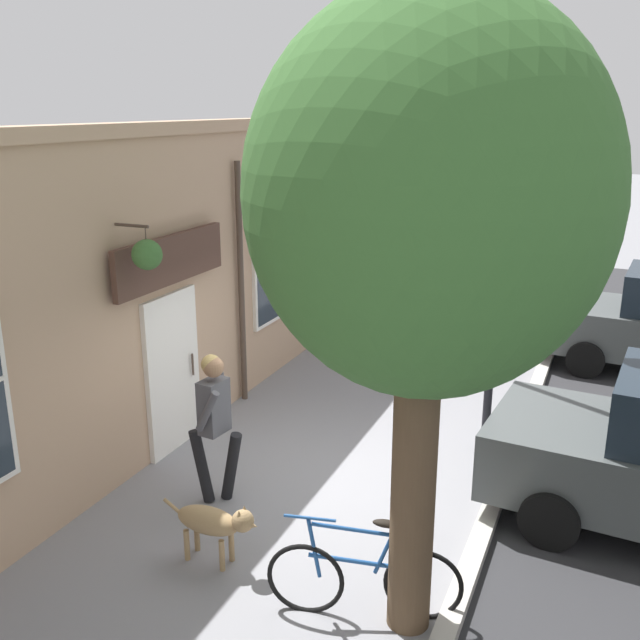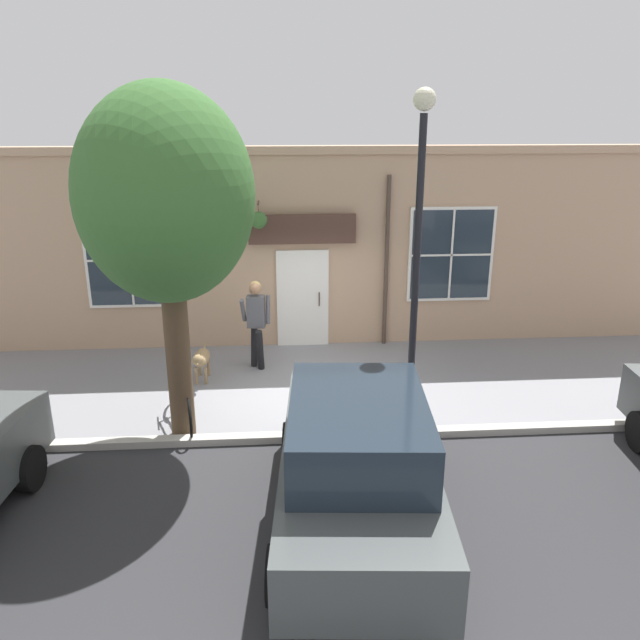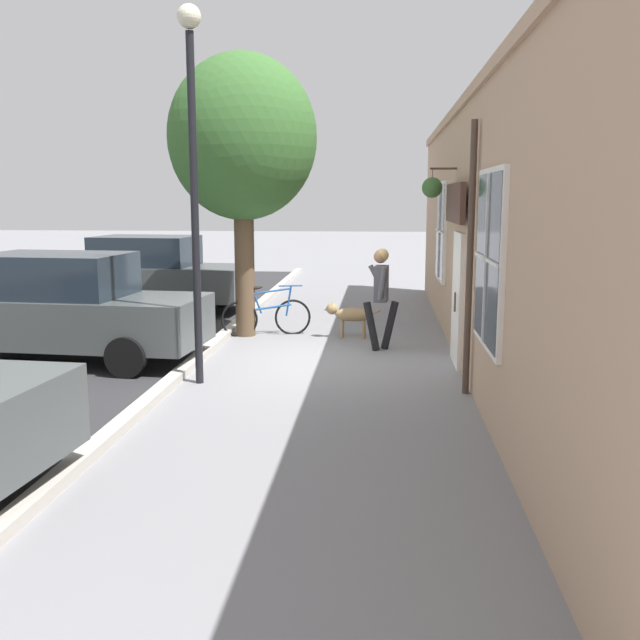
{
  "view_description": "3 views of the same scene",
  "coord_description": "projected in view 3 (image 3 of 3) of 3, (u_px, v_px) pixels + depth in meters",
  "views": [
    {
      "loc": [
        3.0,
        -7.14,
        4.37
      ],
      "look_at": [
        -0.73,
        1.53,
        1.52
      ],
      "focal_mm": 40.0,
      "sensor_mm": 36.0,
      "label": 1
    },
    {
      "loc": [
        10.55,
        -0.5,
        4.84
      ],
      "look_at": [
        -0.88,
        0.32,
        0.99
      ],
      "focal_mm": 35.0,
      "sensor_mm": 36.0,
      "label": 2
    },
    {
      "loc": [
        -0.95,
        11.35,
        2.63
      ],
      "look_at": [
        -0.1,
        1.49,
        0.93
      ],
      "focal_mm": 40.0,
      "sensor_mm": 36.0,
      "label": 3
    }
  ],
  "objects": [
    {
      "name": "parked_car_mid_block",
      "position": [
        66.0,
        308.0,
        11.47
      ],
      "size": [
        4.42,
        2.19,
        1.75
      ],
      "color": "#474C4C",
      "rests_on": "ground_plane"
    },
    {
      "name": "parked_car_nearest_curb",
      "position": [
        153.0,
        274.0,
        16.63
      ],
      "size": [
        4.42,
        2.19,
        1.75
      ],
      "color": "#474C4C",
      "rests_on": "ground_plane"
    },
    {
      "name": "street_lamp",
      "position": [
        193.0,
        145.0,
        9.69
      ],
      "size": [
        0.32,
        0.32,
        5.15
      ],
      "color": "black",
      "rests_on": "ground_plane"
    },
    {
      "name": "storefront_facade",
      "position": [
        471.0,
        232.0,
        11.12
      ],
      "size": [
        0.95,
        18.0,
        4.18
      ],
      "color": "tan",
      "rests_on": "ground_plane"
    },
    {
      "name": "street_tree_by_curb",
      "position": [
        242.0,
        142.0,
        13.17
      ],
      "size": [
        2.77,
        2.49,
        5.26
      ],
      "color": "brown",
      "rests_on": "ground_plane"
    },
    {
      "name": "dog_on_leash",
      "position": [
        350.0,
        314.0,
        13.46
      ],
      "size": [
        1.09,
        0.31,
        0.69
      ],
      "color": "#997A51",
      "rests_on": "ground_plane"
    },
    {
      "name": "leaning_bicycle",
      "position": [
        267.0,
        316.0,
        13.74
      ],
      "size": [
        1.68,
        0.52,
        0.99
      ],
      "color": "black",
      "rests_on": "ground_plane"
    },
    {
      "name": "pedestrian_walking",
      "position": [
        381.0,
        289.0,
        12.3
      ],
      "size": [
        0.64,
        0.59,
        1.78
      ],
      "color": "black",
      "rests_on": "ground_plane"
    },
    {
      "name": "ground_plane",
      "position": [
        322.0,
        360.0,
        11.67
      ],
      "size": [
        90.0,
        90.0,
        0.0
      ],
      "primitive_type": "plane",
      "color": "gray"
    }
  ]
}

